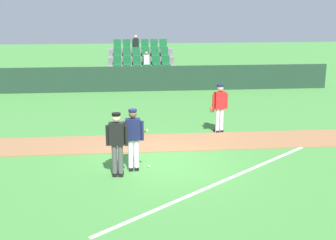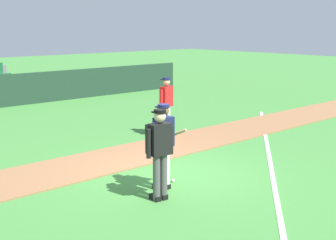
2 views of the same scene
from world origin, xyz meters
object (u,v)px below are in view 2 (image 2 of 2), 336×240
umpire_home_plate (159,149)px  baseball (173,180)px  runner_red_jersey (166,104)px  batter_navy_jersey (164,143)px

umpire_home_plate → baseball: bearing=33.4°
umpire_home_plate → baseball: size_ratio=23.78×
umpire_home_plate → runner_red_jersey: (3.56, 3.84, -0.04)m
batter_navy_jersey → runner_red_jersey: 4.66m
runner_red_jersey → batter_navy_jersey: bearing=-132.0°
batter_navy_jersey → runner_red_jersey: bearing=48.0°
batter_navy_jersey → runner_red_jersey: size_ratio=1.00×
batter_navy_jersey → baseball: bearing=24.1°
runner_red_jersey → baseball: (-2.69, -3.27, -0.93)m
baseball → umpire_home_plate: bearing=-146.6°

